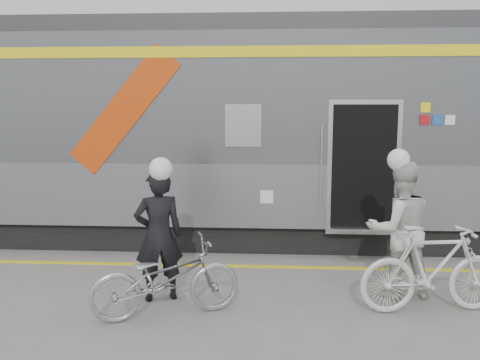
# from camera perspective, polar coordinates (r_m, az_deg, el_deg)

# --- Properties ---
(ground) EXTENTS (90.00, 90.00, 0.00)m
(ground) POSITION_cam_1_polar(r_m,az_deg,el_deg) (6.33, 2.39, -15.83)
(ground) COLOR slate
(ground) RESTS_ON ground
(train) EXTENTS (24.00, 3.17, 4.10)m
(train) POSITION_cam_1_polar(r_m,az_deg,el_deg) (9.99, -0.27, 5.38)
(train) COLOR black
(train) RESTS_ON ground
(safety_strip) EXTENTS (24.00, 0.12, 0.01)m
(safety_strip) POSITION_cam_1_polar(r_m,az_deg,el_deg) (8.33, 2.68, -9.68)
(safety_strip) COLOR yellow
(safety_strip) RESTS_ON ground
(man) EXTENTS (0.75, 0.62, 1.76)m
(man) POSITION_cam_1_polar(r_m,az_deg,el_deg) (6.85, -9.12, -6.17)
(man) COLOR black
(man) RESTS_ON ground
(bicycle_left) EXTENTS (1.95, 1.26, 0.97)m
(bicycle_left) POSITION_cam_1_polar(r_m,az_deg,el_deg) (6.41, -8.34, -10.89)
(bicycle_left) COLOR #9B9EA3
(bicycle_left) RESTS_ON ground
(woman) EXTENTS (0.99, 0.83, 1.86)m
(woman) POSITION_cam_1_polar(r_m,az_deg,el_deg) (7.22, 17.43, -5.32)
(woman) COLOR silver
(woman) RESTS_ON ground
(bicycle_right) EXTENTS (1.93, 0.80, 1.12)m
(bicycle_right) POSITION_cam_1_polar(r_m,az_deg,el_deg) (6.88, 20.85, -9.33)
(bicycle_right) COLOR silver
(bicycle_right) RESTS_ON ground
(helmet_man) EXTENTS (0.31, 0.31, 0.31)m
(helmet_man) POSITION_cam_1_polar(r_m,az_deg,el_deg) (6.67, -9.33, 2.46)
(helmet_man) COLOR white
(helmet_man) RESTS_ON man
(helmet_woman) EXTENTS (0.30, 0.30, 0.30)m
(helmet_woman) POSITION_cam_1_polar(r_m,az_deg,el_deg) (7.04, 17.82, 3.22)
(helmet_woman) COLOR white
(helmet_woman) RESTS_ON woman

